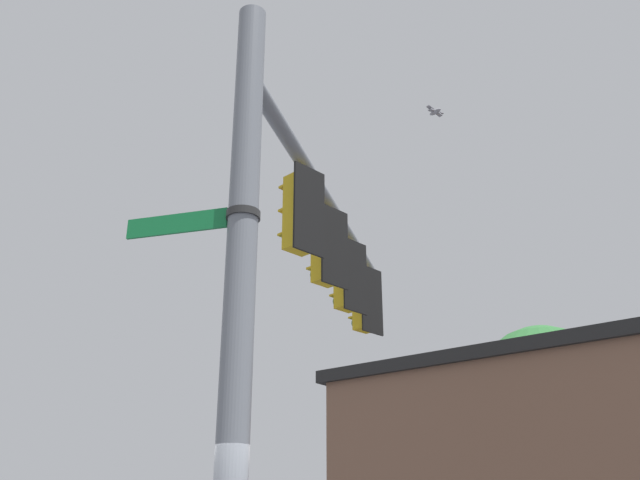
% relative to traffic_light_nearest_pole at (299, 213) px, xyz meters
% --- Properties ---
extents(signal_pole, '(0.31, 0.31, 7.37)m').
position_rel_traffic_light_nearest_pole_xyz_m(signal_pole, '(-1.69, -0.96, -1.99)').
color(signal_pole, slate).
rests_on(signal_pole, ground).
extents(mast_arm, '(5.76, 3.32, 0.21)m').
position_rel_traffic_light_nearest_pole_xyz_m(mast_arm, '(1.14, 0.61, 0.80)').
color(mast_arm, slate).
extents(traffic_light_nearest_pole, '(0.54, 0.49, 1.31)m').
position_rel_traffic_light_nearest_pole_xyz_m(traffic_light_nearest_pole, '(0.00, 0.00, 0.00)').
color(traffic_light_nearest_pole, black).
extents(traffic_light_mid_inner, '(0.54, 0.49, 1.31)m').
position_rel_traffic_light_nearest_pole_xyz_m(traffic_light_mid_inner, '(1.14, 0.63, 0.00)').
color(traffic_light_mid_inner, black).
extents(traffic_light_mid_outer, '(0.54, 0.49, 1.31)m').
position_rel_traffic_light_nearest_pole_xyz_m(traffic_light_mid_outer, '(2.28, 1.26, 0.00)').
color(traffic_light_mid_outer, black).
extents(traffic_light_arm_end, '(0.54, 0.49, 1.31)m').
position_rel_traffic_light_nearest_pole_xyz_m(traffic_light_arm_end, '(3.42, 1.90, 0.00)').
color(traffic_light_arm_end, black).
extents(street_name_sign, '(0.83, 1.34, 0.22)m').
position_rel_traffic_light_nearest_pole_xyz_m(street_name_sign, '(-1.85, -0.67, -0.90)').
color(street_name_sign, '#147238').
extents(bird_flying, '(0.39, 0.25, 0.09)m').
position_rel_traffic_light_nearest_pole_xyz_m(bird_flying, '(3.09, -0.15, 2.94)').
color(bird_flying, gray).
extents(tree_by_storefront, '(3.29, 3.29, 6.61)m').
position_rel_traffic_light_nearest_pole_xyz_m(tree_by_storefront, '(10.16, 2.10, -0.77)').
color(tree_by_storefront, '#4C3823').
rests_on(tree_by_storefront, ground).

